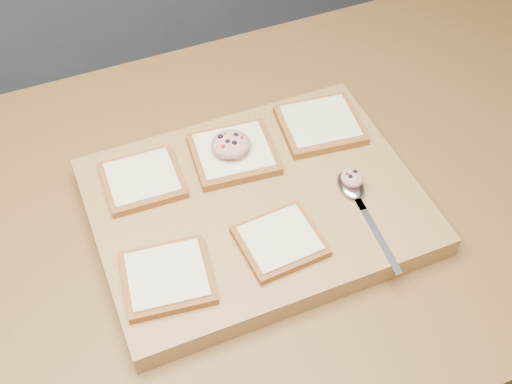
% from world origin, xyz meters
% --- Properties ---
extents(island_counter, '(2.00, 0.80, 0.90)m').
position_xyz_m(island_counter, '(0.00, 0.00, 0.45)').
color(island_counter, slate).
rests_on(island_counter, ground).
extents(cutting_board, '(0.48, 0.36, 0.04)m').
position_xyz_m(cutting_board, '(-0.17, -0.03, 0.92)').
color(cutting_board, '#A88548').
rests_on(cutting_board, island_counter).
extents(bread_far_left, '(0.12, 0.11, 0.02)m').
position_xyz_m(bread_far_left, '(-0.32, 0.06, 0.95)').
color(bread_far_left, brown).
rests_on(bread_far_left, cutting_board).
extents(bread_far_center, '(0.14, 0.13, 0.02)m').
position_xyz_m(bread_far_center, '(-0.17, 0.06, 0.95)').
color(bread_far_center, brown).
rests_on(bread_far_center, cutting_board).
extents(bread_far_right, '(0.14, 0.13, 0.02)m').
position_xyz_m(bread_far_right, '(-0.02, 0.07, 0.95)').
color(bread_far_right, brown).
rests_on(bread_far_right, cutting_board).
extents(bread_near_left, '(0.13, 0.12, 0.02)m').
position_xyz_m(bread_near_left, '(-0.34, -0.12, 0.95)').
color(bread_near_left, brown).
rests_on(bread_near_left, cutting_board).
extents(bread_near_center, '(0.12, 0.11, 0.02)m').
position_xyz_m(bread_near_center, '(-0.17, -0.12, 0.95)').
color(bread_near_center, brown).
rests_on(bread_near_center, cutting_board).
extents(tuna_salad_dollop, '(0.06, 0.06, 0.03)m').
position_xyz_m(tuna_salad_dollop, '(-0.18, 0.06, 0.97)').
color(tuna_salad_dollop, tan).
rests_on(tuna_salad_dollop, bread_far_center).
extents(spoon, '(0.04, 0.19, 0.01)m').
position_xyz_m(spoon, '(-0.03, -0.08, 0.94)').
color(spoon, silver).
rests_on(spoon, cutting_board).
extents(spoon_salad, '(0.03, 0.04, 0.02)m').
position_xyz_m(spoon_salad, '(-0.03, -0.06, 0.96)').
color(spoon_salad, tan).
rests_on(spoon_salad, spoon).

